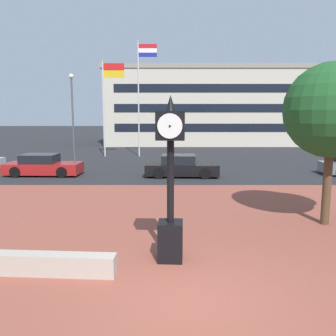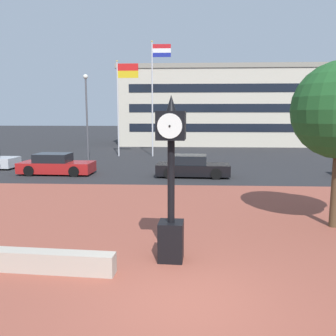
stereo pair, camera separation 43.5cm
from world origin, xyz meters
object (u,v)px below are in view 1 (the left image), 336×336
object	(u,v)px
car_street_distant	(182,167)
flagpole_secondary	(142,89)
car_street_far	(44,166)
street_lamp_post	(74,109)
civic_building	(212,107)
flagpole_primary	(108,97)
street_clock	(172,185)

from	to	relation	value
car_street_distant	flagpole_secondary	xyz separation A→B (m)	(-3.11, 10.02, 5.17)
car_street_far	street_lamp_post	world-z (taller)	street_lamp_post
civic_building	car_street_distant	bearing A→B (deg)	-100.69
car_street_far	flagpole_primary	xyz separation A→B (m)	(2.35, 9.61, 4.47)
street_clock	flagpole_primary	xyz separation A→B (m)	(-5.27, 22.31, 3.09)
civic_building	flagpole_secondary	bearing A→B (deg)	-118.55
car_street_distant	flagpole_primary	world-z (taller)	flagpole_primary
car_street_far	flagpole_primary	distance (m)	10.86
street_clock	street_lamp_post	size ratio (longest dim) A/B	0.62
flagpole_secondary	car_street_far	bearing A→B (deg)	-118.57
flagpole_secondary	street_clock	bearing A→B (deg)	-83.88
flagpole_primary	flagpole_secondary	size ratio (longest dim) A/B	0.84
car_street_distant	street_lamp_post	size ratio (longest dim) A/B	0.66
flagpole_primary	flagpole_secondary	distance (m)	2.96
car_street_far	flagpole_secondary	size ratio (longest dim) A/B	0.46
street_lamp_post	street_clock	bearing A→B (deg)	-68.80
car_street_distant	civic_building	world-z (taller)	civic_building
flagpole_primary	street_lamp_post	size ratio (longest dim) A/B	1.23
car_street_far	flagpole_secondary	world-z (taller)	flagpole_secondary
car_street_distant	civic_building	bearing A→B (deg)	171.68
flagpole_secondary	street_lamp_post	xyz separation A→B (m)	(-4.93, -3.43, -1.68)
street_clock	car_street_distant	distance (m)	12.39
car_street_far	car_street_distant	bearing A→B (deg)	89.24
civic_building	street_clock	bearing A→B (deg)	-98.23
car_street_distant	flagpole_secondary	size ratio (longest dim) A/B	0.45
flagpole_secondary	street_lamp_post	world-z (taller)	flagpole_secondary
street_clock	car_street_distant	size ratio (longest dim) A/B	0.95
street_clock	street_lamp_post	world-z (taller)	street_lamp_post
street_lamp_post	car_street_distant	bearing A→B (deg)	-39.32
car_street_distant	street_lamp_post	world-z (taller)	street_lamp_post
flagpole_primary	civic_building	xyz separation A→B (m)	(10.54, 14.07, -0.51)
street_clock	flagpole_primary	size ratio (longest dim) A/B	0.51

